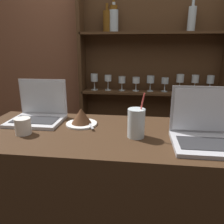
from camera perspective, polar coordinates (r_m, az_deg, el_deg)
bar_counter at (r=1.40m, az=8.16°, el=-26.30°), size 1.82×0.58×1.07m
back_wall at (r=2.07m, az=8.80°, el=12.69°), size 7.00×0.06×2.70m
back_shelf at (r=2.03m, az=9.51°, el=4.02°), size 1.25×0.18×1.99m
laptop_near at (r=1.36m, az=-18.61°, el=-0.02°), size 0.30×0.24×0.23m
laptop_far at (r=1.08m, az=23.88°, el=-4.78°), size 0.32×0.25×0.25m
cake_plate at (r=1.22m, az=-8.00°, el=-1.46°), size 0.17×0.18×0.09m
water_glass at (r=1.05m, az=6.34°, el=-2.88°), size 0.08×0.08×0.22m
coffee_cup at (r=1.17m, az=-22.23°, el=-3.44°), size 0.08×0.08×0.08m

